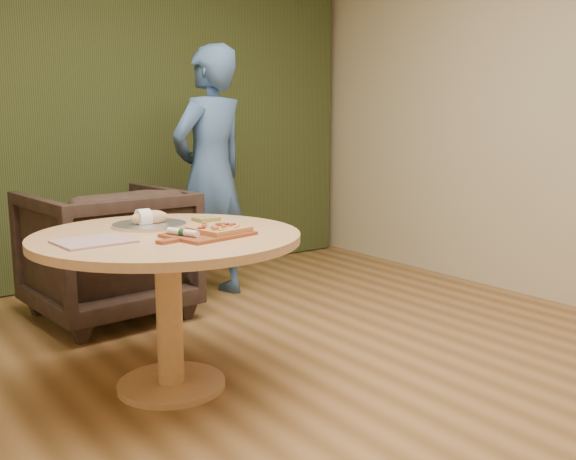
% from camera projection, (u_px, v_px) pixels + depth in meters
% --- Properties ---
extents(room_shell, '(5.04, 6.04, 2.84)m').
position_uv_depth(room_shell, '(317.00, 84.00, 2.46)').
color(room_shell, olive).
rests_on(room_shell, ground).
extents(curtain, '(4.80, 0.14, 2.78)m').
position_uv_depth(curtain, '(76.00, 101.00, 4.78)').
color(curtain, '#2A3518').
rests_on(curtain, ground).
extents(pedestal_table, '(1.23, 1.23, 0.75)m').
position_uv_depth(pedestal_table, '(168.00, 263.00, 2.97)').
color(pedestal_table, tan).
rests_on(pedestal_table, ground).
extents(pizza_paddle, '(0.47, 0.34, 0.01)m').
position_uv_depth(pizza_paddle, '(207.00, 235.00, 2.87)').
color(pizza_paddle, brown).
rests_on(pizza_paddle, pedestal_table).
extents(flatbread_pizza, '(0.26, 0.26, 0.04)m').
position_uv_depth(flatbread_pizza, '(219.00, 229.00, 2.90)').
color(flatbread_pizza, tan).
rests_on(flatbread_pizza, pizza_paddle).
extents(cutlery_roll, '(0.09, 0.19, 0.03)m').
position_uv_depth(cutlery_roll, '(183.00, 232.00, 2.80)').
color(cutlery_roll, white).
rests_on(cutlery_roll, pizza_paddle).
extents(newspaper, '(0.32, 0.27, 0.01)m').
position_uv_depth(newspaper, '(94.00, 241.00, 2.72)').
color(newspaper, beige).
rests_on(newspaper, pedestal_table).
extents(serving_tray, '(0.36, 0.36, 0.02)m').
position_uv_depth(serving_tray, '(149.00, 225.00, 3.13)').
color(serving_tray, silver).
rests_on(serving_tray, pedestal_table).
extents(bread_roll, '(0.19, 0.09, 0.09)m').
position_uv_depth(bread_roll, '(147.00, 218.00, 3.12)').
color(bread_roll, tan).
rests_on(bread_roll, serving_tray).
extents(green_packet, '(0.12, 0.11, 0.02)m').
position_uv_depth(green_packet, '(206.00, 219.00, 3.30)').
color(green_packet, '#5C652D').
rests_on(green_packet, pedestal_table).
extents(armchair, '(0.97, 0.92, 0.93)m').
position_uv_depth(armchair, '(106.00, 246.00, 4.09)').
color(armchair, black).
rests_on(armchair, ground).
extents(person_standing, '(0.74, 0.58, 1.77)m').
position_uv_depth(person_standing, '(211.00, 174.00, 4.48)').
color(person_standing, '#395B8E').
rests_on(person_standing, ground).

